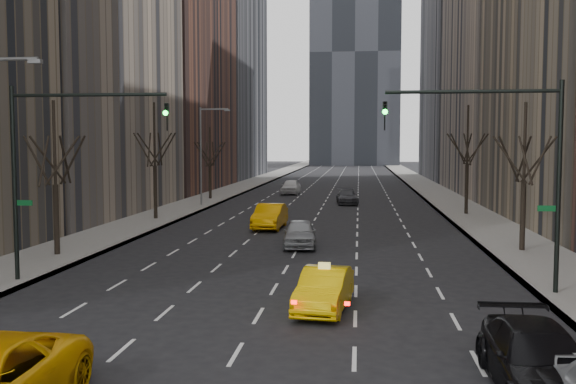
% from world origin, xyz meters
% --- Properties ---
extents(sidewalk_left, '(4.50, 320.00, 0.15)m').
position_xyz_m(sidewalk_left, '(-12.25, 70.00, 0.07)').
color(sidewalk_left, slate).
rests_on(sidewalk_left, ground).
extents(sidewalk_right, '(4.50, 320.00, 0.15)m').
position_xyz_m(sidewalk_right, '(12.25, 70.00, 0.07)').
color(sidewalk_right, slate).
rests_on(sidewalk_right, ground).
extents(bld_left_far, '(14.00, 28.00, 44.00)m').
position_xyz_m(bld_left_far, '(-21.50, 66.00, 22.00)').
color(bld_left_far, brown).
rests_on(bld_left_far, ground).
extents(bld_left_deep, '(14.00, 30.00, 60.00)m').
position_xyz_m(bld_left_deep, '(-21.50, 96.00, 30.00)').
color(bld_left_deep, slate).
rests_on(bld_left_deep, ground).
extents(bld_right_deep, '(14.00, 30.00, 58.00)m').
position_xyz_m(bld_right_deep, '(21.50, 95.00, 29.00)').
color(bld_right_deep, slate).
rests_on(bld_right_deep, ground).
extents(tree_lw_b, '(3.36, 3.50, 7.82)m').
position_xyz_m(tree_lw_b, '(-12.00, 18.00, 3.72)').
color(tree_lw_b, black).
rests_on(tree_lw_b, ground).
extents(tree_lw_c, '(3.36, 3.50, 8.74)m').
position_xyz_m(tree_lw_c, '(-12.00, 34.00, 4.04)').
color(tree_lw_c, black).
rests_on(tree_lw_c, ground).
extents(tree_lw_d, '(3.36, 3.50, 7.36)m').
position_xyz_m(tree_lw_d, '(-12.00, 52.00, 3.56)').
color(tree_lw_d, black).
rests_on(tree_lw_d, ground).
extents(tree_rw_b, '(3.36, 3.50, 7.82)m').
position_xyz_m(tree_rw_b, '(12.00, 22.00, 3.72)').
color(tree_rw_b, black).
rests_on(tree_rw_b, ground).
extents(tree_rw_c, '(3.36, 3.50, 8.74)m').
position_xyz_m(tree_rw_c, '(12.00, 40.00, 4.04)').
color(tree_rw_c, black).
rests_on(tree_rw_c, ground).
extents(traffic_mast_left, '(6.69, 0.39, 8.00)m').
position_xyz_m(traffic_mast_left, '(-9.11, 12.00, 5.49)').
color(traffic_mast_left, black).
rests_on(traffic_mast_left, ground).
extents(traffic_mast_right, '(6.69, 0.39, 8.00)m').
position_xyz_m(traffic_mast_right, '(9.11, 12.00, 5.49)').
color(traffic_mast_right, black).
rests_on(traffic_mast_right, ground).
extents(streetlight_far, '(2.83, 0.22, 9.00)m').
position_xyz_m(streetlight_far, '(-10.84, 45.00, 5.62)').
color(streetlight_far, slate).
rests_on(streetlight_far, ground).
extents(taxi_sedan, '(2.03, 4.55, 1.45)m').
position_xyz_m(taxi_sedan, '(2.16, 9.01, 0.72)').
color(taxi_sedan, '#F4C205').
rests_on(taxi_sedan, ground).
extents(silver_sedan_ahead, '(2.14, 4.63, 1.54)m').
position_xyz_m(silver_sedan_ahead, '(0.05, 22.64, 0.77)').
color(silver_sedan_ahead, gray).
rests_on(silver_sedan_ahead, ground).
extents(parked_suv_black, '(2.18, 5.32, 1.54)m').
position_xyz_m(parked_suv_black, '(7.50, 2.12, 0.77)').
color(parked_suv_black, black).
rests_on(parked_suv_black, ground).
extents(far_taxi, '(1.97, 5.16, 1.68)m').
position_xyz_m(far_taxi, '(-2.71, 30.22, 0.84)').
color(far_taxi, '#FFA705').
rests_on(far_taxi, ground).
extents(far_suv_grey, '(2.37, 4.96, 1.40)m').
position_xyz_m(far_suv_grey, '(2.22, 48.77, 0.70)').
color(far_suv_grey, '#303136').
rests_on(far_suv_grey, ground).
extents(far_car_white, '(2.09, 5.01, 1.70)m').
position_xyz_m(far_car_white, '(-4.47, 60.43, 0.85)').
color(far_car_white, silver).
rests_on(far_car_white, ground).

